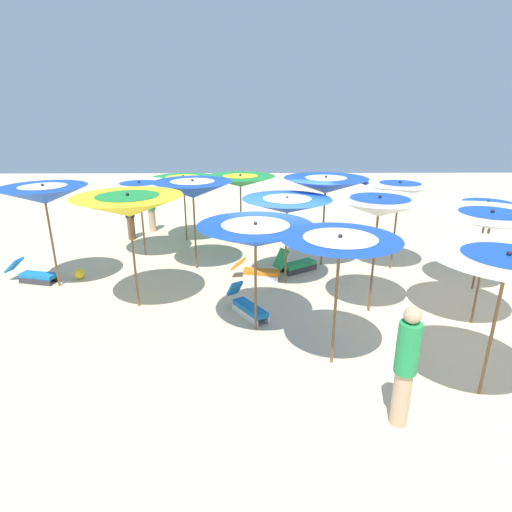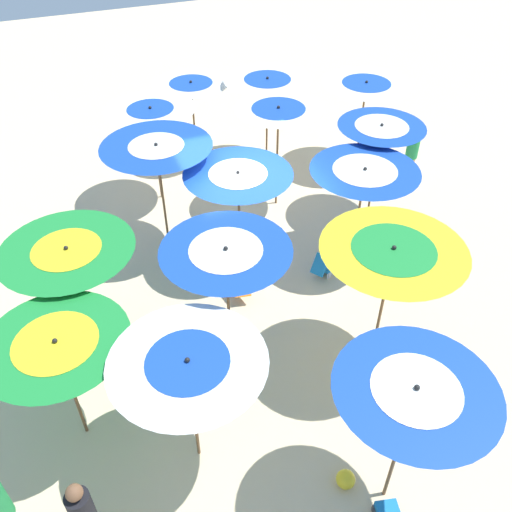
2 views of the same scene
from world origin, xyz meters
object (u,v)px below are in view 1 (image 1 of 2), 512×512
Objects in this scene: beach_umbrella_6 at (379,207)px; beachgoer_2 at (151,207)px; beach_umbrella_0 at (487,212)px; beach_umbrella_9 at (140,189)px; beach_umbrella_2 at (326,185)px; beach_umbrella_13 at (129,206)px; beach_umbrella_3 at (240,181)px; beach_umbrella_14 at (44,195)px; beach_ball at (79,274)px; beachgoer_1 at (130,215)px; beach_umbrella_8 at (193,189)px; beach_umbrella_4 at (184,182)px; beach_umbrella_1 at (399,189)px; beach_umbrella_5 at (491,220)px; lounger_1 at (34,274)px; beachgoer_0 at (406,365)px; beach_umbrella_7 at (287,206)px; beach_umbrella_11 at (340,247)px; lounger_2 at (248,306)px; beach_umbrella_12 at (256,235)px; beach_umbrella_10 at (506,267)px; lounger_3 at (258,272)px.

beachgoer_2 is (6.07, -6.33, -1.41)m from beach_umbrella_6.
beach_umbrella_9 reaches higher than beach_umbrella_0.
beach_umbrella_13 is (4.48, 2.54, 0.03)m from beach_umbrella_2.
beach_umbrella_3 is 0.89× the size of beach_umbrella_14.
beach_umbrella_0 reaches higher than beach_ball.
beach_umbrella_3 is 1.37× the size of beachgoer_1.
beach_umbrella_4 is at bearing -76.05° from beach_umbrella_8.
beach_umbrella_6 reaches higher than beach_umbrella_1.
beach_umbrella_3 is (5.74, -3.72, 0.11)m from beach_umbrella_0.
beach_umbrella_3 is 7.28m from beach_umbrella_5.
lounger_1 is at bearing -12.76° from beach_umbrella_5.
beachgoer_0 is at bearing 49.02° from beach_umbrella_5.
beach_umbrella_11 is at bearing 98.64° from beach_umbrella_7.
beach_umbrella_9 is (2.85, 1.16, -0.03)m from beach_umbrella_3.
beach_umbrella_5 is 2.05m from beach_umbrella_6.
beach_umbrella_7 is 2.64m from lounger_2.
beach_umbrella_5 is 0.93× the size of beach_umbrella_13.
beach_umbrella_4 is 1.58× the size of lounger_1.
beach_umbrella_12 reaches higher than beach_umbrella_0.
beach_umbrella_8 is at bearing -160.23° from beach_umbrella_14.
beach_umbrella_14 is 8.46m from beachgoer_0.
beach_umbrella_3 is 5.66m from beach_umbrella_12.
beach_umbrella_5 is at bearing 131.60° from beach_umbrella_3.
beach_umbrella_12 is 6.34m from lounger_1.
beach_umbrella_3 is 1.87m from beach_umbrella_4.
beach_umbrella_4 is (7.57, -4.10, 0.02)m from beach_umbrella_0.
beach_umbrella_0 is 0.88× the size of beach_umbrella_2.
beach_umbrella_7 is at bearing -5.02° from beach_umbrella_0.
beachgoer_0 is (-5.21, 7.13, -1.05)m from beach_umbrella_9.
beachgoer_2 is at bearing -80.42° from beach_umbrella_13.
beach_umbrella_6 reaches higher than beach_umbrella_3.
lounger_1 is (6.88, -3.63, -1.89)m from beach_umbrella_11.
beach_umbrella_2 is 1.02× the size of beach_umbrella_8.
beach_umbrella_11 is at bearing -22.31° from beach_umbrella_10.
beach_umbrella_8 is at bearing 3.81° from beach_umbrella_2.
beach_umbrella_0 is 10.37m from beachgoer_2.
beach_umbrella_9 is 8.89m from beachgoer_0.
beachgoer_2 is at bearing -40.61° from beach_umbrella_5.
beach_umbrella_7 is 1.35× the size of beachgoer_1.
beach_umbrella_8 is at bearing -125.92° from beachgoer_2.
beach_umbrella_1 is at bearing 170.47° from beach_umbrella_9.
beach_umbrella_13 reaches higher than lounger_1.
lounger_2 is 0.93× the size of lounger_3.
beach_umbrella_4 is 0.85× the size of beach_umbrella_6.
beach_umbrella_14 is at bearing -11.23° from beach_umbrella_6.
beach_umbrella_11 is at bearing 138.31° from beach_umbrella_12.
beach_umbrella_9 is at bearing -33.44° from beach_umbrella_8.
beach_umbrella_14 is (8.60, 1.10, 0.09)m from beach_umbrella_1.
lounger_3 is 5.51m from beachgoer_1.
beach_umbrella_13 is 1.55× the size of beachgoer_1.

